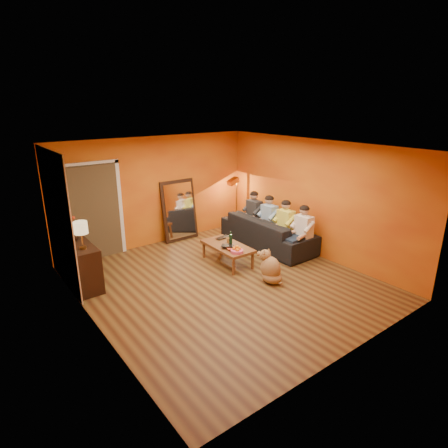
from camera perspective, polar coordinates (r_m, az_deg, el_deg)
room_shell at (r=7.16m, az=-1.61°, el=1.49°), size 5.00×5.50×2.60m
white_accent at (r=7.42m, az=-23.97°, el=0.48°), size 0.02×1.90×2.58m
doorway_recess at (r=8.74m, az=-19.26°, el=1.85°), size 1.06×0.30×2.10m
door_jamb_left at (r=8.48m, az=-22.63°, el=0.97°), size 0.08×0.06×2.20m
door_jamb_right at (r=8.81m, az=-15.51°, el=2.34°), size 0.08×0.06×2.20m
door_header at (r=8.40m, az=-19.76°, el=8.68°), size 1.22×0.06×0.08m
mirror_frame at (r=9.43m, az=-6.84°, el=2.09°), size 0.92×0.27×1.51m
mirror_glass at (r=9.39m, az=-6.72°, el=2.03°), size 0.78×0.21×1.35m
sideboard at (r=7.58m, az=-20.97°, el=-5.84°), size 0.44×1.18×0.85m
table_lamp at (r=7.07m, az=-20.88°, el=-1.63°), size 0.24×0.24×0.51m
sofa at (r=9.09m, az=6.66°, el=-1.16°), size 2.48×0.97×0.72m
coffee_table at (r=8.13m, az=0.51°, el=-4.59°), size 0.65×1.23×0.42m
floor_lamp at (r=10.00m, az=1.92°, el=2.91°), size 0.31×0.25×1.44m
dog at (r=7.33m, az=7.12°, el=-6.36°), size 0.48×0.63×0.66m
person_far_left at (r=8.45m, az=12.02°, el=-1.19°), size 0.70×0.44×1.22m
person_mid_left at (r=8.80m, az=9.34°, el=-0.24°), size 0.70×0.44×1.22m
person_mid_right at (r=9.16m, az=6.88°, el=0.63°), size 0.70×0.44×1.22m
person_far_right at (r=9.55m, az=4.60°, el=1.43°), size 0.70×0.44×1.22m
fruit_bowl at (r=7.63m, az=1.98°, el=-3.81°), size 0.26×0.26×0.16m
wine_bottle at (r=7.98m, az=1.02°, el=-2.21°), size 0.07×0.07×0.31m
tumbler at (r=8.18m, az=0.67°, el=-2.45°), size 0.12×0.12×0.10m
laptop at (r=8.40m, az=0.04°, el=-2.16°), size 0.38×0.27×0.03m
book_lower at (r=7.79m, az=0.36°, el=-3.85°), size 0.23×0.29×0.03m
book_mid at (r=7.80m, az=0.38°, el=-3.66°), size 0.26×0.29×0.02m
book_upper at (r=7.77m, az=0.41°, el=-3.58°), size 0.31×0.31×0.02m
vase at (r=7.62m, az=-21.96°, el=-1.54°), size 0.20×0.20×0.21m
flowers at (r=7.55m, az=-22.19°, el=0.27°), size 0.17×0.17×0.48m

